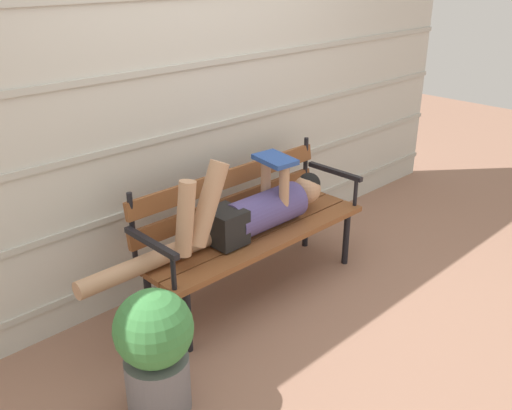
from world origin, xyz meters
TOP-DOWN VIEW (x-y plane):
  - ground_plane at (0.00, 0.00)m, footprint 12.00×12.00m
  - house_siding at (0.00, 0.56)m, footprint 5.37×0.08m
  - park_bench at (0.00, 0.14)m, footprint 1.59×0.50m
  - reclining_person at (-0.07, 0.07)m, footprint 1.76×0.26m
  - potted_plant at (-1.07, -0.36)m, footprint 0.37×0.37m

SIDE VIEW (x-z plane):
  - ground_plane at x=0.00m, z-range 0.00..0.00m
  - potted_plant at x=-1.07m, z-range 0.03..0.67m
  - park_bench at x=0.00m, z-range 0.05..0.88m
  - reclining_person at x=-0.07m, z-range 0.29..0.87m
  - house_siding at x=0.00m, z-range 0.00..2.41m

